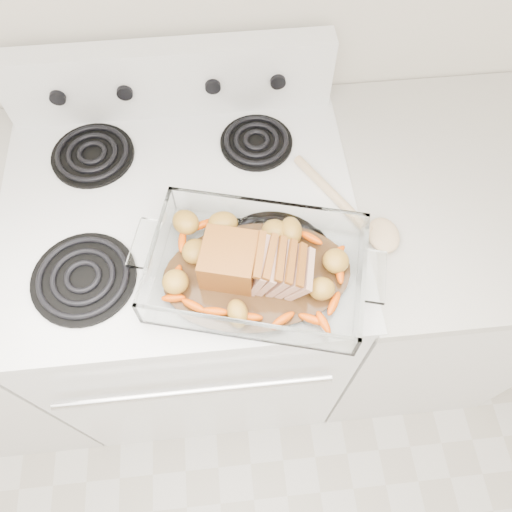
{
  "coord_description": "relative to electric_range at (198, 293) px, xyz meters",
  "views": [
    {
      "loc": [
        0.11,
        1.02,
        1.83
      ],
      "look_at": [
        0.16,
        1.48,
        0.99
      ],
      "focal_mm": 35.0,
      "sensor_mm": 36.0,
      "label": 1
    }
  ],
  "objects": [
    {
      "name": "counter_right",
      "position": [
        0.66,
        -0.0,
        -0.02
      ],
      "size": [
        0.58,
        0.68,
        0.93
      ],
      "color": "white",
      "rests_on": "ground"
    },
    {
      "name": "baking_dish",
      "position": [
        0.16,
        -0.19,
        0.48
      ],
      "size": [
        0.41,
        0.27,
        0.08
      ],
      "rotation": [
        0.0,
        0.0,
        -0.26
      ],
      "color": "white",
      "rests_on": "electric_range"
    },
    {
      "name": "electric_range",
      "position": [
        0.0,
        0.0,
        0.0
      ],
      "size": [
        0.78,
        0.7,
        1.12
      ],
      "color": "white",
      "rests_on": "ground"
    },
    {
      "name": "pork_roast",
      "position": [
        0.13,
        -0.19,
        0.51
      ],
      "size": [
        0.21,
        0.1,
        0.08
      ],
      "rotation": [
        0.0,
        0.0,
        -0.38
      ],
      "color": "#8C5214",
      "rests_on": "baking_dish"
    },
    {
      "name": "roast_vegetables",
      "position": [
        0.15,
        -0.16,
        0.49
      ],
      "size": [
        0.32,
        0.18,
        0.04
      ],
      "rotation": [
        0.0,
        0.0,
        -0.26
      ],
      "color": "#F15100",
      "rests_on": "baking_dish"
    },
    {
      "name": "wooden_spoon",
      "position": [
        0.39,
        -0.08,
        0.46
      ],
      "size": [
        0.19,
        0.27,
        0.02
      ],
      "rotation": [
        0.0,
        0.0,
        0.54
      ],
      "color": "beige",
      "rests_on": "electric_range"
    }
  ]
}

